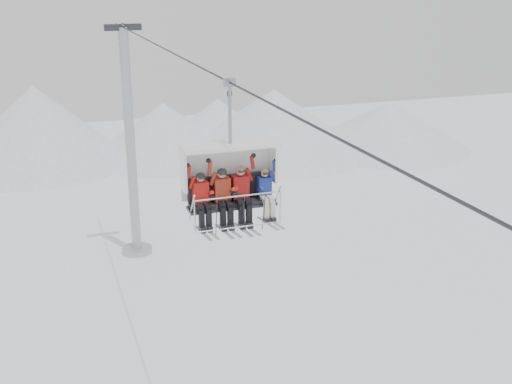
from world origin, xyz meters
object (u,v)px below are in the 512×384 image
object	(u,v)px
chairlift_carrier	(229,173)
skier_far_left	(202,198)
lift_tower_right	(131,161)
skier_center_right	(241,192)
skier_far_right	(266,192)
skier_center_left	(223,194)

from	to	relation	value
chairlift_carrier	skier_far_left	distance (m)	1.07
lift_tower_right	chairlift_carrier	distance (m)	20.34
skier_center_right	skier_far_right	world-z (taller)	skier_center_right
skier_center_left	skier_far_right	bearing A→B (deg)	-0.76
skier_center_right	skier_far_right	distance (m)	0.72
skier_center_right	skier_far_right	bearing A→B (deg)	-1.51
skier_center_left	lift_tower_right	bearing A→B (deg)	89.20
skier_far_left	skier_far_right	distance (m)	1.85
chairlift_carrier	skier_center_right	world-z (taller)	chairlift_carrier
skier_far_left	skier_center_left	distance (m)	0.61
lift_tower_right	skier_far_left	distance (m)	20.54
skier_far_left	skier_center_right	bearing A→B (deg)	0.45
skier_center_right	skier_far_right	xyz separation A→B (m)	(0.71, -0.02, -0.07)
lift_tower_right	skier_far_right	xyz separation A→B (m)	(0.97, -20.05, 4.41)
chairlift_carrier	skier_center_left	world-z (taller)	chairlift_carrier
lift_tower_right	skier_center_left	distance (m)	20.52
chairlift_carrier	skier_center_left	bearing A→B (deg)	-132.50
lift_tower_right	skier_far_right	world-z (taller)	lift_tower_right
skier_far_right	chairlift_carrier	bearing A→B (deg)	161.56
skier_center_left	chairlift_carrier	bearing A→B (deg)	47.50
lift_tower_right	skier_far_right	bearing A→B (deg)	-87.24
chairlift_carrier	skier_far_right	bearing A→B (deg)	-18.44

